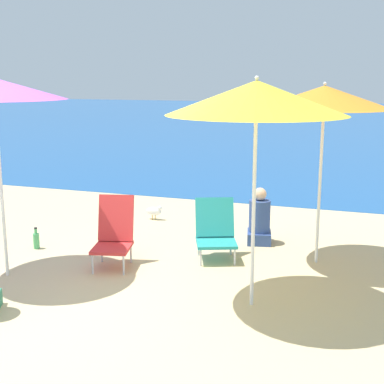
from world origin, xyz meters
name	(u,v)px	position (x,y,z in m)	size (l,w,h in m)	color
ground_plane	(45,296)	(0.00, 0.00, 0.00)	(60.00, 60.00, 0.00)	#D1BA89
sea_water	(315,120)	(0.00, 24.70, 0.00)	(60.00, 40.00, 0.01)	#1E5699
beach_umbrella_orange	(324,97)	(2.54, 1.96, 1.99)	(1.54, 1.54, 2.16)	white
beach_umbrella_yellow	(256,98)	(2.07, 0.49, 2.03)	(1.69, 1.69, 2.23)	white
beach_chair_teal	(215,230)	(1.32, 1.74, 0.36)	(0.66, 0.71, 0.73)	silver
beach_chair_red	(114,232)	(0.25, 1.08, 0.40)	(0.55, 0.66, 0.83)	silver
person_seated_near	(259,221)	(1.71, 2.51, 0.31)	(0.39, 0.44, 0.77)	#334C8C
water_bottle	(36,240)	(-1.01, 1.30, 0.11)	(0.08, 0.08, 0.29)	#4CB266
seagull	(154,211)	(-0.12, 3.17, 0.14)	(0.27, 0.11, 0.23)	gold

